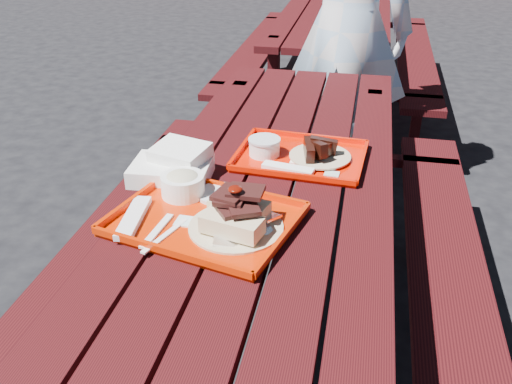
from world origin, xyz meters
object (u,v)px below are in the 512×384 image
(person, at_px, (347,27))
(far_tray, at_px, (298,154))
(picnic_table_far, at_px, (336,33))
(near_tray, at_px, (209,209))
(picnic_table_near, at_px, (266,242))

(person, bearing_deg, far_tray, 100.07)
(picnic_table_far, xyz_separation_m, far_tray, (0.07, -2.59, 0.21))
(picnic_table_far, xyz_separation_m, near_tray, (-0.12, -3.00, 0.22))
(near_tray, bearing_deg, far_tray, 66.13)
(picnic_table_far, height_order, near_tray, near_tray)
(picnic_table_far, distance_m, near_tray, 3.01)
(far_tray, relative_size, person, 0.24)
(picnic_table_near, height_order, picnic_table_far, same)
(picnic_table_near, height_order, far_tray, far_tray)
(near_tray, bearing_deg, picnic_table_far, 87.74)
(near_tray, bearing_deg, person, 81.38)
(person, bearing_deg, near_tray, 94.62)
(picnic_table_far, bearing_deg, person, -84.09)
(person, bearing_deg, picnic_table_near, 97.96)
(picnic_table_near, distance_m, near_tray, 0.33)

